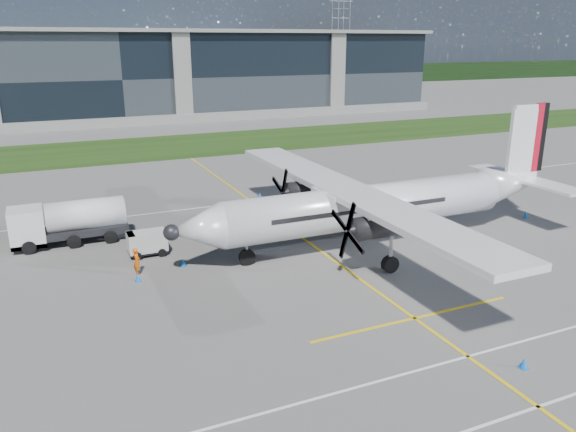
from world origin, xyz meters
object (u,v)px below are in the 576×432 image
Objects in this scene: fuel_tanker_truck at (60,224)px; safety_cone_stbdwing at (260,195)px; pylon_east at (340,36)px; ground_crew_person at (137,260)px; safety_cone_fwd at (138,277)px; safety_cone_portwing at (524,363)px; baggage_tug at (147,243)px; safety_cone_tail at (526,215)px; turboprop_aircraft at (381,180)px; safety_cone_nose_stbd at (183,262)px.

fuel_tanker_truck is 16.21× the size of safety_cone_stbdwing.
pylon_east reaches higher than ground_crew_person.
fuel_tanker_truck is at bearing 113.48° from safety_cone_fwd.
safety_cone_portwing is (-80.42, -161.71, -14.75)m from pylon_east.
pylon_east is at bearing 56.70° from baggage_tug.
safety_cone_tail and safety_cone_stbdwing have the same top height.
safety_cone_stbdwing is (13.22, 13.48, -0.74)m from ground_crew_person.
fuel_tanker_truck reaches higher than safety_cone_tail.
fuel_tanker_truck is 18.11m from safety_cone_stbdwing.
ground_crew_person is at bearing 175.84° from turboprop_aircraft.
safety_cone_tail is 23.54m from safety_cone_portwing.
safety_cone_fwd is (-94.19, -145.42, -14.75)m from pylon_east.
safety_cone_portwing and safety_cone_stbdwing have the same top height.
ground_crew_person is (-94.04, -144.47, -14.01)m from pylon_east.
turboprop_aircraft is 61.13× the size of safety_cone_stbdwing.
fuel_tanker_truck is 9.47m from safety_cone_fwd.
safety_cone_stbdwing is at bearing 140.33° from safety_cone_tail.
fuel_tanker_truck is 16.21× the size of safety_cone_portwing.
safety_cone_fwd is 1.00× the size of safety_cone_nose_stbd.
safety_cone_tail is (30.62, -0.95, -0.74)m from ground_crew_person.
safety_cone_stbdwing is (17.11, 5.82, -1.27)m from fuel_tanker_truck.
safety_cone_nose_stbd is (-13.60, 1.43, -4.33)m from turboprop_aircraft.
pylon_east is 11.20× the size of baggage_tug.
safety_cone_fwd is at bearing -66.52° from fuel_tanker_truck.
pylon_east reaches higher than safety_cone_fwd.
safety_cone_nose_stbd is (6.76, -7.43, -1.27)m from fuel_tanker_truck.
safety_cone_portwing is at bearing -89.24° from safety_cone_stbdwing.
fuel_tanker_truck is at bearing -125.60° from pylon_east.
safety_cone_stbdwing is (-17.40, 14.43, 0.00)m from safety_cone_tail.
turboprop_aircraft is at bearing -178.99° from safety_cone_tail.
ground_crew_person is at bearing -123.06° from pylon_east.
turboprop_aircraft is (-77.57, -145.67, -10.42)m from pylon_east.
pylon_east is at bearing 66.44° from safety_cone_tail.
safety_cone_portwing is (-16.99, -16.29, 0.00)m from safety_cone_tail.
baggage_tug is 5.36× the size of safety_cone_nose_stbd.
turboprop_aircraft is 11.41× the size of baggage_tug.
turboprop_aircraft is at bearing -6.01° from safety_cone_nose_stbd.
fuel_tanker_truck is 16.21× the size of safety_cone_tail.
fuel_tanker_truck is at bearing 156.48° from turboprop_aircraft.
ground_crew_person is (-1.21, -3.16, 0.19)m from baggage_tug.
fuel_tanker_truck reaches higher than safety_cone_fwd.
fuel_tanker_truck is 16.21× the size of safety_cone_fwd.
safety_cone_stbdwing is at bearing -121.68° from pylon_east.
safety_cone_portwing is 1.00× the size of safety_cone_fwd.
safety_cone_nose_stbd is (-91.17, -144.24, -14.75)m from pylon_east.
pylon_east is 60.00× the size of safety_cone_fwd.
safety_cone_tail is (14.14, 0.25, -4.33)m from turboprop_aircraft.
baggage_tug is 5.36× the size of safety_cone_portwing.
ground_crew_person is 3.97× the size of safety_cone_fwd.
baggage_tug reaches higher than safety_cone_portwing.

